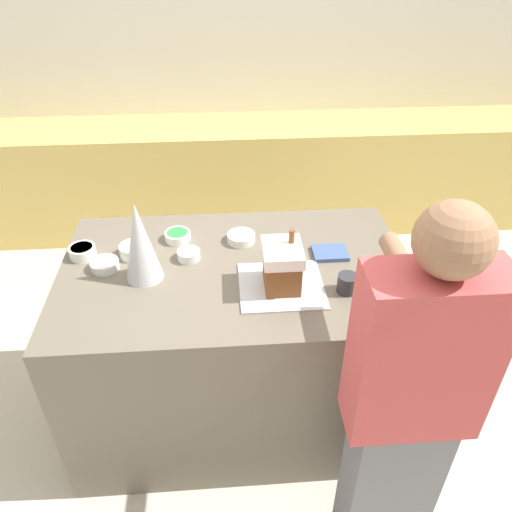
% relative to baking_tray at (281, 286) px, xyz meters
% --- Properties ---
extents(ground_plane, '(12.00, 12.00, 0.00)m').
position_rel_baking_tray_xyz_m(ground_plane, '(-0.20, 0.15, -0.96)').
color(ground_plane, beige).
extents(wall_back, '(8.00, 0.05, 2.60)m').
position_rel_baking_tray_xyz_m(wall_back, '(-0.20, 2.43, 0.34)').
color(wall_back, white).
rests_on(wall_back, ground_plane).
extents(back_cabinet_block, '(6.00, 0.60, 0.89)m').
position_rel_baking_tray_xyz_m(back_cabinet_block, '(-0.20, 2.11, -0.51)').
color(back_cabinet_block, '#DBBC60').
rests_on(back_cabinet_block, ground_plane).
extents(kitchen_island, '(1.59, 0.98, 0.96)m').
position_rel_baking_tray_xyz_m(kitchen_island, '(-0.20, 0.15, -0.48)').
color(kitchen_island, '#6B6051').
rests_on(kitchen_island, ground_plane).
extents(baking_tray, '(0.36, 0.34, 0.01)m').
position_rel_baking_tray_xyz_m(baking_tray, '(0.00, 0.00, 0.00)').
color(baking_tray, silver).
rests_on(baking_tray, kitchen_island).
extents(gingerbread_house, '(0.16, 0.20, 0.26)m').
position_rel_baking_tray_xyz_m(gingerbread_house, '(0.00, 0.00, 0.11)').
color(gingerbread_house, brown).
rests_on(gingerbread_house, baking_tray).
extents(decorative_tree, '(0.16, 0.16, 0.37)m').
position_rel_baking_tray_xyz_m(decorative_tree, '(-0.59, 0.11, 0.18)').
color(decorative_tree, silver).
rests_on(decorative_tree, kitchen_island).
extents(candy_bowl_far_left, '(0.13, 0.13, 0.04)m').
position_rel_baking_tray_xyz_m(candy_bowl_far_left, '(-0.46, 0.40, 0.02)').
color(candy_bowl_far_left, white).
rests_on(candy_bowl_far_left, kitchen_island).
extents(candy_bowl_center_rear, '(0.11, 0.11, 0.04)m').
position_rel_baking_tray_xyz_m(candy_bowl_center_rear, '(-0.40, 0.24, 0.02)').
color(candy_bowl_center_rear, silver).
rests_on(candy_bowl_center_rear, kitchen_island).
extents(candy_bowl_beside_tree, '(0.12, 0.12, 0.05)m').
position_rel_baking_tray_xyz_m(candy_bowl_beside_tree, '(-0.90, 0.29, 0.03)').
color(candy_bowl_beside_tree, white).
rests_on(candy_bowl_beside_tree, kitchen_island).
extents(candy_bowl_near_tray_left, '(0.13, 0.13, 0.04)m').
position_rel_baking_tray_xyz_m(candy_bowl_near_tray_left, '(-0.78, 0.19, 0.02)').
color(candy_bowl_near_tray_left, silver).
rests_on(candy_bowl_near_tray_left, kitchen_island).
extents(candy_bowl_far_right, '(0.13, 0.13, 0.05)m').
position_rel_baking_tray_xyz_m(candy_bowl_far_right, '(-0.66, 0.29, 0.03)').
color(candy_bowl_far_right, white).
rests_on(candy_bowl_far_right, kitchen_island).
extents(candy_bowl_behind_tray, '(0.14, 0.14, 0.04)m').
position_rel_baking_tray_xyz_m(candy_bowl_behind_tray, '(-0.15, 0.37, 0.02)').
color(candy_bowl_behind_tray, white).
rests_on(candy_bowl_behind_tray, kitchen_island).
extents(cookbook, '(0.16, 0.13, 0.02)m').
position_rel_baking_tray_xyz_m(cookbook, '(0.26, 0.22, 0.01)').
color(cookbook, '#3F598C').
rests_on(cookbook, kitchen_island).
extents(mug, '(0.08, 0.08, 0.08)m').
position_rel_baking_tray_xyz_m(mug, '(0.27, -0.05, 0.04)').
color(mug, '#2D2D33').
rests_on(mug, kitchen_island).
extents(person, '(0.44, 0.55, 1.68)m').
position_rel_baking_tray_xyz_m(person, '(0.37, -0.60, -0.09)').
color(person, slate).
rests_on(person, ground_plane).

